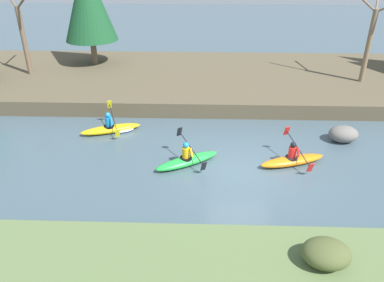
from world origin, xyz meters
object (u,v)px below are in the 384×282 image
object	(u,v)px
kayaker_lead	(293,159)
boulder_midstream	(343,134)
kayaker_trailing	(113,128)
kayaker_middle	(188,160)

from	to	relation	value
kayaker_lead	boulder_midstream	xyz separation A→B (m)	(2.59, 2.04, 0.14)
kayaker_trailing	boulder_midstream	xyz separation A→B (m)	(10.30, -0.56, 0.16)
kayaker_middle	kayaker_trailing	distance (m)	4.51
boulder_midstream	kayaker_lead	bearing A→B (deg)	-141.78
kayaker_lead	kayaker_trailing	bearing A→B (deg)	142.87
boulder_midstream	kayaker_trailing	bearing A→B (deg)	176.90
kayaker_lead	kayaker_middle	xyz separation A→B (m)	(-4.14, -0.16, 0.00)
kayaker_trailing	boulder_midstream	world-z (taller)	kayaker_trailing
kayaker_middle	boulder_midstream	distance (m)	7.08
kayaker_middle	kayaker_trailing	world-z (taller)	same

